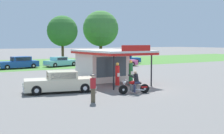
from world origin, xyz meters
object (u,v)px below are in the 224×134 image
Objects in this scene: featured_classic_sedan at (60,82)px; parked_car_back_row_centre_left at (19,63)px; gas_pump_nearside at (117,76)px; bystander_chatting_near_pumps at (93,87)px; gas_pump_offside at (131,74)px; parked_car_back_row_left at (118,61)px; parked_car_back_row_centre_right at (126,59)px; parked_car_back_row_far_right at (61,62)px; motorcycle_with_rider at (135,84)px; bystander_standing_back_lot at (121,65)px.

parked_car_back_row_centre_left reaches higher than featured_classic_sedan.
bystander_chatting_near_pumps is at bearing -135.16° from gas_pump_nearside.
featured_classic_sedan is at bearing -179.27° from gas_pump_offside.
parked_car_back_row_centre_right is at bearing 46.38° from parked_car_back_row_left.
bystander_chatting_near_pumps is at bearing -125.51° from parked_car_back_row_left.
parked_car_back_row_left is at bearing 60.82° from gas_pump_offside.
parked_car_back_row_centre_right is (11.96, 0.66, 0.01)m from parked_car_back_row_far_right.
gas_pump_offside is 3.90m from motorcycle_with_rider.
parked_car_back_row_far_right is at bearing 81.18° from motorcycle_with_rider.
featured_classic_sedan is 20.57m from parked_car_back_row_centre_left.
gas_pump_offside reaches higher than bystander_chatting_near_pumps.
parked_car_back_row_centre_left is 14.61m from bystander_standing_back_lot.
gas_pump_nearside is 10.92m from bystander_standing_back_lot.
bystander_standing_back_lot is at bearing -125.83° from parked_car_back_row_centre_right.
parked_car_back_row_centre_right is 3.13× the size of bystander_chatting_near_pumps.
parked_car_back_row_left is at bearing -27.14° from parked_car_back_row_far_right.
gas_pump_offside reaches higher than featured_classic_sedan.
parked_car_back_row_left is 8.90m from bystander_standing_back_lot.
motorcycle_with_rider is at bearing 16.13° from bystander_chatting_near_pumps.
gas_pump_nearside is 0.37× the size of parked_car_back_row_centre_right.
bystander_standing_back_lot is at bearing -74.92° from parked_car_back_row_far_right.
parked_car_back_row_centre_right is at bearing 54.17° from bystander_standing_back_lot.
bystander_chatting_near_pumps is (-19.43, -25.70, 0.23)m from parked_car_back_row_centre_right.
bystander_standing_back_lot is 17.13m from bystander_chatting_near_pumps.
gas_pump_nearside is 3.42m from motorcycle_with_rider.
gas_pump_offside reaches higher than parked_car_back_row_centre_right.
gas_pump_offside reaches higher than gas_pump_nearside.
parked_car_back_row_centre_right is at bearing 52.91° from bystander_chatting_near_pumps.
parked_car_back_row_centre_right is (14.99, 21.28, -0.22)m from gas_pump_nearside.
bystander_chatting_near_pumps is at bearing -142.42° from gas_pump_offside.
gas_pump_nearside reaches higher than parked_car_back_row_centre_left.
parked_car_back_row_left reaches higher than featured_classic_sedan.
parked_car_back_row_centre_left is 1.08× the size of parked_car_back_row_centre_right.
parked_car_back_row_far_right is at bearing 69.16° from featured_classic_sedan.
motorcycle_with_rider is at bearing -38.12° from featured_classic_sedan.
motorcycle_with_rider reaches higher than parked_car_back_row_left.
motorcycle_with_rider is 14.14m from bystander_standing_back_lot.
parked_car_back_row_left is (13.65, -3.70, -0.05)m from parked_car_back_row_centre_left.
gas_pump_nearside is 1.16× the size of bystander_chatting_near_pumps.
bystander_standing_back_lot is at bearing 55.78° from gas_pump_nearside.
featured_classic_sedan is 0.94× the size of parked_car_back_row_centre_left.
parked_car_back_row_far_right is at bearing 152.86° from parked_car_back_row_left.
featured_classic_sedan is (-4.85, -0.08, -0.20)m from gas_pump_nearside.
featured_classic_sedan is (-4.16, 3.26, 0.03)m from motorcycle_with_rider.
gas_pump_offside reaches higher than bystander_standing_back_lot.
parked_car_back_row_centre_right is (4.35, 4.56, -0.03)m from parked_car_back_row_left.
motorcycle_with_rider reaches higher than parked_car_back_row_far_right.
gas_pump_nearside reaches higher than parked_car_back_row_centre_right.
gas_pump_nearside is at bearing -180.00° from gas_pump_offside.
parked_car_back_row_left is 6.31m from parked_car_back_row_centre_right.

